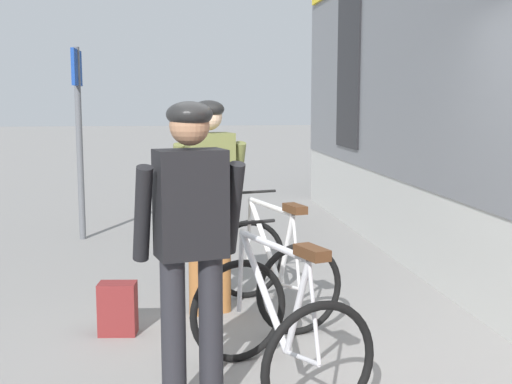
{
  "coord_description": "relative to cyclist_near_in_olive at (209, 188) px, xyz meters",
  "views": [
    {
      "loc": [
        -0.99,
        -3.91,
        1.78
      ],
      "look_at": [
        -0.33,
        1.2,
        1.05
      ],
      "focal_mm": 46.73,
      "sensor_mm": 36.0,
      "label": 1
    }
  ],
  "objects": [
    {
      "name": "ground_plane",
      "position": [
        0.68,
        -1.47,
        -1.05
      ],
      "size": [
        80.0,
        80.0,
        0.0
      ],
      "primitive_type": "plane",
      "color": "gray"
    },
    {
      "name": "backpack_on_platform",
      "position": [
        -0.72,
        -0.42,
        -0.85
      ],
      "size": [
        0.3,
        0.21,
        0.4
      ],
      "primitive_type": "cube",
      "rotation": [
        0.0,
        0.0,
        -0.11
      ],
      "color": "maroon",
      "rests_on": "ground"
    },
    {
      "name": "bicycle_far_silver",
      "position": [
        0.3,
        -1.56,
        -0.65
      ],
      "size": [
        1.02,
        1.24,
        0.99
      ],
      "color": "black",
      "rests_on": "ground"
    },
    {
      "name": "cyclist_near_in_olive",
      "position": [
        0.0,
        0.0,
        0.0
      ],
      "size": [
        0.66,
        0.4,
        1.76
      ],
      "color": "#935B2D",
      "rests_on": "ground"
    },
    {
      "name": "platform_sign_post",
      "position": [
        -1.43,
        3.16,
        0.57
      ],
      "size": [
        0.08,
        0.7,
        2.4
      ],
      "color": "#595B60",
      "rests_on": "ground"
    },
    {
      "name": "cyclist_far_in_dark",
      "position": [
        -0.2,
        -1.73,
        0.0
      ],
      "size": [
        0.65,
        0.4,
        1.76
      ],
      "color": "#232328",
      "rests_on": "ground"
    },
    {
      "name": "bicycle_near_white",
      "position": [
        0.5,
        -0.13,
        -0.65
      ],
      "size": [
        0.97,
        1.22,
        0.99
      ],
      "color": "black",
      "rests_on": "ground"
    }
  ]
}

